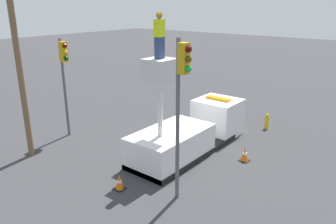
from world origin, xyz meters
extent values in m
plane|color=#38383A|center=(0.00, 0.00, 0.00)|extent=(120.00, 120.00, 0.00)
cube|color=black|center=(0.00, 0.00, 0.12)|extent=(6.08, 2.26, 0.24)
cube|color=white|center=(-1.04, 0.00, 0.72)|extent=(4.01, 2.20, 1.44)
cube|color=white|center=(3.04, 0.00, 0.97)|extent=(2.07, 2.20, 1.95)
cube|color=black|center=(4.09, 0.00, 1.36)|extent=(0.03, 1.87, 0.78)
cube|color=orange|center=(3.04, 0.00, 2.02)|extent=(0.36, 1.32, 0.14)
cylinder|color=silver|center=(-1.78, 0.00, 2.69)|extent=(0.22, 0.22, 2.49)
cube|color=silver|center=(-1.78, 0.00, 4.28)|extent=(1.10, 1.10, 0.90)
cube|color=navy|center=(-1.78, 0.00, 5.15)|extent=(0.34, 0.26, 0.84)
cube|color=#D1E519|center=(-1.78, 0.00, 5.90)|extent=(0.40, 0.26, 0.66)
sphere|color=#9E704C|center=(-1.78, 0.00, 6.35)|extent=(0.23, 0.23, 0.23)
cylinder|color=yellow|center=(-1.78, 0.00, 6.43)|extent=(0.26, 0.26, 0.09)
cylinder|color=#515156|center=(-3.25, -2.01, 2.89)|extent=(0.14, 0.14, 5.79)
cube|color=#B79314|center=(-3.25, -2.22, 5.14)|extent=(0.34, 0.28, 1.00)
sphere|color=#490707|center=(-3.25, -2.40, 5.45)|extent=(0.22, 0.22, 0.22)
sphere|color=#503C07|center=(-3.25, -2.40, 5.14)|extent=(0.22, 0.22, 0.22)
sphere|color=green|center=(-3.25, -2.40, 4.83)|extent=(0.22, 0.22, 0.22)
cylinder|color=#515156|center=(-2.07, 6.23, 2.58)|extent=(0.14, 0.14, 5.17)
cube|color=#B79314|center=(-2.07, 6.02, 4.52)|extent=(0.34, 0.28, 1.00)
sphere|color=#490707|center=(-2.07, 5.84, 4.83)|extent=(0.22, 0.22, 0.22)
sphere|color=gold|center=(-2.07, 5.84, 4.52)|extent=(0.22, 0.22, 0.22)
sphere|color=#083710|center=(-2.07, 5.84, 4.21)|extent=(0.22, 0.22, 0.22)
cylinder|color=gold|center=(5.50, -1.81, 0.37)|extent=(0.22, 0.22, 0.74)
sphere|color=gold|center=(5.50, -1.81, 0.80)|extent=(0.19, 0.19, 0.19)
cylinder|color=gold|center=(5.33, -1.81, 0.44)|extent=(0.12, 0.09, 0.09)
cylinder|color=gold|center=(5.67, -1.81, 0.44)|extent=(0.12, 0.09, 0.09)
cube|color=black|center=(-4.19, 0.05, 0.01)|extent=(0.40, 0.40, 0.03)
cone|color=orange|center=(-4.19, 0.05, 0.30)|extent=(0.34, 0.34, 0.60)
cylinder|color=white|center=(-4.19, 0.05, 0.33)|extent=(0.17, 0.17, 0.08)
cube|color=black|center=(0.99, -2.65, 0.01)|extent=(0.43, 0.43, 0.03)
cone|color=orange|center=(0.99, -2.65, 0.33)|extent=(0.36, 0.36, 0.66)
cylinder|color=white|center=(0.99, -2.65, 0.37)|extent=(0.19, 0.19, 0.09)
cylinder|color=brown|center=(-4.70, 5.48, 4.17)|extent=(0.26, 0.26, 8.34)
camera|label=1|loc=(-11.67, -8.28, 6.78)|focal=35.00mm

